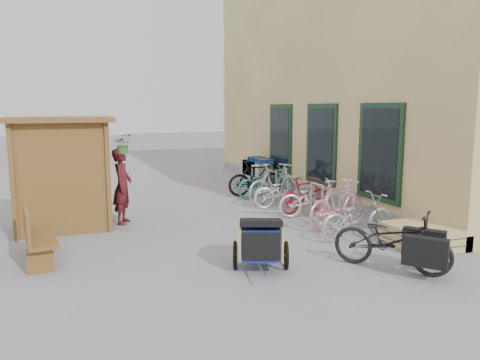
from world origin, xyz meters
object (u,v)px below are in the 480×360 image
object	(u,v)px
bike_1	(338,203)
bike_7	(256,178)
bike_0	(357,217)
bike_5	(275,183)
bike_2	(313,198)
pallet_stack	(420,236)
person_kiosk	(122,186)
kiosk	(57,158)
bike_6	(266,183)
cargo_bike	(394,241)
child_trailer	(261,239)
shopping_carts	(255,168)
bench	(35,234)
bike_4	(284,191)
bike_3	(304,195)

from	to	relation	value
bike_1	bike_7	distance (m)	4.09
bike_0	bike_1	bearing A→B (deg)	-12.82
bike_5	bike_7	xyz separation A→B (m)	(-0.02, 1.24, -0.04)
bike_1	bike_2	xyz separation A→B (m)	(0.03, 1.12, -0.09)
pallet_stack	bike_2	world-z (taller)	bike_2
person_kiosk	bike_5	size ratio (longest dim) A/B	0.92
kiosk	bike_6	distance (m)	5.89
bike_0	bike_7	distance (m)	5.00
cargo_bike	child_trailer	bearing A→B (deg)	118.02
shopping_carts	bike_7	distance (m)	2.07
bike_0	bike_5	bearing A→B (deg)	-4.52
child_trailer	bike_0	world-z (taller)	bike_0
person_kiosk	bike_1	distance (m)	4.79
shopping_carts	bike_5	world-z (taller)	bike_5
kiosk	bench	bearing A→B (deg)	-100.43
bike_0	bike_7	bearing A→B (deg)	-4.37
shopping_carts	bike_0	world-z (taller)	shopping_carts
child_trailer	bike_6	distance (m)	5.97
bike_4	bike_7	xyz separation A→B (m)	(-0.02, 1.80, 0.09)
kiosk	cargo_bike	xyz separation A→B (m)	(4.97, -4.70, -1.06)
bike_4	cargo_bike	bearing A→B (deg)	-179.30
kiosk	pallet_stack	distance (m)	7.50
pallet_stack	bike_7	size ratio (longest dim) A/B	0.69
person_kiosk	pallet_stack	bearing A→B (deg)	-106.61
bench	bike_1	xyz separation A→B (m)	(6.04, 0.14, 0.05)
bike_1	bike_7	bearing A→B (deg)	-15.17
shopping_carts	bike_3	bearing A→B (deg)	-97.83
shopping_carts	child_trailer	size ratio (longest dim) A/B	1.19
cargo_bike	bench	bearing A→B (deg)	116.68
bike_6	kiosk	bearing A→B (deg)	110.75
bench	bike_6	xyz separation A→B (m)	(5.98, 3.73, -0.04)
bike_5	person_kiosk	bearing A→B (deg)	83.27
bench	child_trailer	distance (m)	3.80
person_kiosk	bike_3	xyz separation A→B (m)	(4.32, -0.60, -0.39)
person_kiosk	bike_6	distance (m)	4.51
bike_2	shopping_carts	bearing A→B (deg)	0.81
shopping_carts	bike_2	bearing A→B (deg)	-97.08
cargo_bike	bike_6	distance (m)	6.28
bike_2	bike_7	xyz separation A→B (m)	(-0.19, 2.97, 0.08)
bike_3	person_kiosk	bearing A→B (deg)	73.33
kiosk	person_kiosk	bearing A→B (deg)	2.23
bike_1	bike_4	world-z (taller)	bike_1
pallet_stack	child_trailer	bearing A→B (deg)	179.45
bike_4	bike_7	bearing A→B (deg)	7.50
bike_2	bike_6	distance (m)	2.47
person_kiosk	bike_1	bearing A→B (deg)	-94.08
bike_6	bike_7	bearing A→B (deg)	16.42
kiosk	bike_5	world-z (taller)	kiosk
bike_7	bike_5	bearing A→B (deg)	-176.00
bench	bike_6	bearing A→B (deg)	26.49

